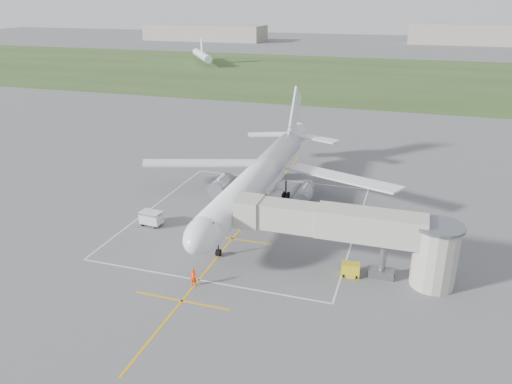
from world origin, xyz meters
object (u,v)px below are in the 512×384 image
(baggage_cart, at_px, (151,218))
(ramp_worker_wing, at_px, (225,198))
(jet_bridge, at_px, (363,233))
(airliner, at_px, (259,176))
(ramp_worker_nose, at_px, (194,278))
(gpu_unit, at_px, (350,270))

(baggage_cart, distance_m, ramp_worker_wing, 11.60)
(jet_bridge, bearing_deg, baggage_cart, 171.76)
(airliner, relative_size, ramp_worker_nose, 24.74)
(airliner, xyz_separation_m, ramp_worker_wing, (-4.83, -0.67, -3.50))
(ramp_worker_wing, bearing_deg, jet_bridge, 176.01)
(gpu_unit, relative_size, ramp_worker_wing, 1.13)
(jet_bridge, relative_size, ramp_worker_wing, 13.18)
(ramp_worker_wing, bearing_deg, baggage_cart, 86.00)
(airliner, xyz_separation_m, jet_bridge, (15.72, -14.25, 0.35))
(gpu_unit, height_order, baggage_cart, baggage_cart)
(ramp_worker_nose, bearing_deg, jet_bridge, 13.47)
(airliner, xyz_separation_m, baggage_cart, (-11.23, -10.35, -3.42))
(airliner, bearing_deg, ramp_worker_wing, -172.08)
(ramp_worker_nose, bearing_deg, ramp_worker_wing, 90.32)
(gpu_unit, bearing_deg, ramp_worker_nose, -160.03)
(jet_bridge, distance_m, ramp_worker_nose, 17.91)
(jet_bridge, bearing_deg, ramp_worker_nose, -154.07)
(airliner, height_order, baggage_cart, airliner)
(gpu_unit, distance_m, ramp_worker_wing, 24.36)
(baggage_cart, xyz_separation_m, ramp_worker_nose, (11.21, -11.55, -0.03))
(jet_bridge, height_order, ramp_worker_wing, jet_bridge)
(baggage_cart, bearing_deg, ramp_worker_nose, -40.85)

